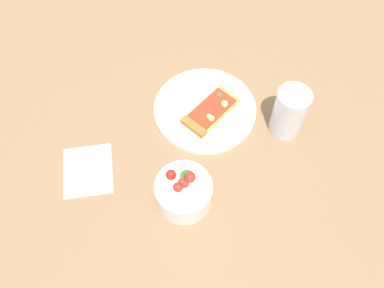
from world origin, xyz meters
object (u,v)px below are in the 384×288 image
object	(u,v)px
salad_bowl	(184,191)
plate	(205,109)
soda_glass	(289,113)
paper_napkin	(88,170)
pizza_slice_main	(209,113)

from	to	relation	value
salad_bowl	plate	bearing A→B (deg)	-24.10
salad_bowl	soda_glass	size ratio (longest dim) A/B	0.94
salad_bowl	soda_glass	bearing A→B (deg)	-64.57
plate	soda_glass	world-z (taller)	soda_glass
soda_glass	paper_napkin	world-z (taller)	soda_glass
plate	salad_bowl	size ratio (longest dim) A/B	2.07
paper_napkin	soda_glass	bearing A→B (deg)	-87.93
paper_napkin	salad_bowl	bearing A→B (deg)	-119.56
plate	pizza_slice_main	xyz separation A→B (m)	(-0.02, -0.01, 0.01)
soda_glass	salad_bowl	bearing A→B (deg)	115.43
paper_napkin	pizza_slice_main	bearing A→B (deg)	-74.47
plate	pizza_slice_main	bearing A→B (deg)	-166.73
plate	pizza_slice_main	world-z (taller)	pizza_slice_main
pizza_slice_main	soda_glass	size ratio (longest dim) A/B	1.23
plate	paper_napkin	size ratio (longest dim) A/B	1.98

